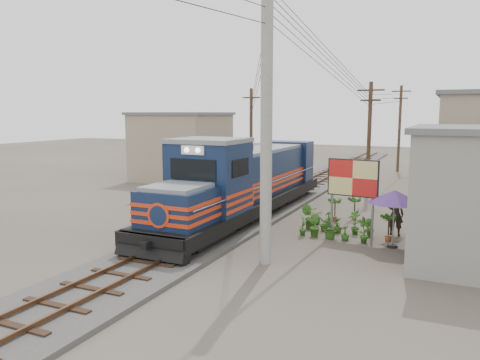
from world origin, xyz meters
The scene contains 14 objects.
ground centered at (0.00, 0.00, 0.00)m, with size 120.00×120.00×0.00m, color #473F35.
ballast centered at (0.00, 10.00, 0.08)m, with size 3.60×70.00×0.16m, color #595651.
track centered at (0.00, 10.00, 0.26)m, with size 1.15×70.00×0.12m.
locomotive centered at (0.00, 5.61, 1.74)m, with size 2.95×16.04×3.98m.
utility_pole_main centered at (3.50, -0.50, 5.00)m, with size 0.40×0.40×10.00m.
wooden_pole_mid centered at (4.50, 14.00, 3.68)m, with size 1.60×0.24×7.00m.
wooden_pole_far centered at (4.80, 28.00, 3.93)m, with size 1.60×0.24×7.50m.
wooden_pole_left centered at (-5.00, 18.00, 3.68)m, with size 1.60×0.24×7.00m.
power_lines centered at (-0.14, 8.49, 7.56)m, with size 9.65×19.00×3.30m.
shophouse_left centered at (-10.00, 16.00, 2.61)m, with size 6.30×6.30×5.20m.
billboard centered at (5.51, 4.16, 2.42)m, with size 2.12×0.40×3.28m.
market_umbrella centered at (7.26, 3.34, 1.98)m, with size 2.64×2.64×2.26m.
vendor centered at (7.13, 5.29, 0.92)m, with size 0.67×0.44×1.84m, color black.
plant_nursery centered at (4.54, 4.38, 0.44)m, with size 3.35×3.06×1.10m.
Camera 1 is at (9.20, -15.05, 5.16)m, focal length 35.00 mm.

